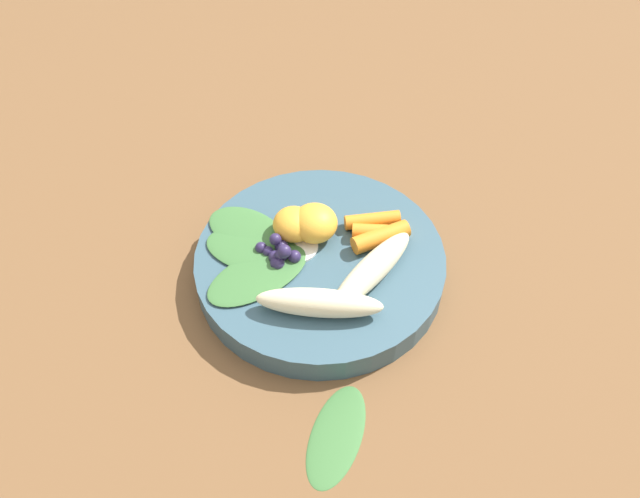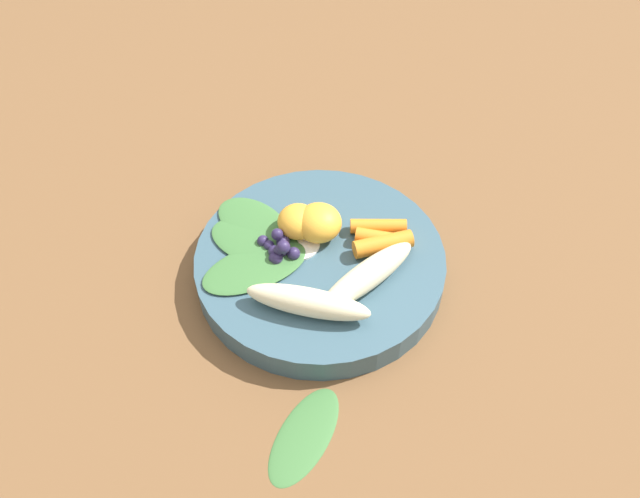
{
  "view_description": "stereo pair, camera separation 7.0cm",
  "coord_description": "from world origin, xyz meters",
  "px_view_note": "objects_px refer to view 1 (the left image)",
  "views": [
    {
      "loc": [
        0.18,
        -0.42,
        0.57
      ],
      "look_at": [
        0.0,
        0.0,
        0.04
      ],
      "focal_mm": 36.36,
      "sensor_mm": 36.0,
      "label": 1
    },
    {
      "loc": [
        0.24,
        -0.38,
        0.57
      ],
      "look_at": [
        0.0,
        0.0,
        0.04
      ],
      "focal_mm": 36.36,
      "sensor_mm": 36.0,
      "label": 2
    }
  ],
  "objects_px": {
    "kale_leaf_stray": "(336,435)",
    "banana_peeled_right": "(319,303)",
    "banana_peeled_left": "(372,270)",
    "orange_segment_near": "(294,224)",
    "bowl": "(320,264)"
  },
  "relations": [
    {
      "from": "kale_leaf_stray",
      "to": "banana_peeled_right",
      "type": "bearing_deg",
      "value": -153.83
    },
    {
      "from": "banana_peeled_left",
      "to": "orange_segment_near",
      "type": "relative_size",
      "value": 2.8
    },
    {
      "from": "banana_peeled_left",
      "to": "kale_leaf_stray",
      "type": "height_order",
      "value": "banana_peeled_left"
    },
    {
      "from": "bowl",
      "to": "banana_peeled_left",
      "type": "distance_m",
      "value": 0.07
    },
    {
      "from": "bowl",
      "to": "banana_peeled_right",
      "type": "distance_m",
      "value": 0.08
    },
    {
      "from": "banana_peeled_left",
      "to": "banana_peeled_right",
      "type": "xyz_separation_m",
      "value": [
        -0.03,
        -0.06,
        0.0
      ]
    },
    {
      "from": "bowl",
      "to": "orange_segment_near",
      "type": "height_order",
      "value": "orange_segment_near"
    },
    {
      "from": "banana_peeled_right",
      "to": "kale_leaf_stray",
      "type": "distance_m",
      "value": 0.13
    },
    {
      "from": "banana_peeled_right",
      "to": "kale_leaf_stray",
      "type": "relative_size",
      "value": 1.19
    },
    {
      "from": "banana_peeled_left",
      "to": "orange_segment_near",
      "type": "distance_m",
      "value": 0.1
    },
    {
      "from": "banana_peeled_left",
      "to": "orange_segment_near",
      "type": "height_order",
      "value": "orange_segment_near"
    },
    {
      "from": "banana_peeled_left",
      "to": "kale_leaf_stray",
      "type": "bearing_deg",
      "value": -153.84
    },
    {
      "from": "banana_peeled_right",
      "to": "orange_segment_near",
      "type": "height_order",
      "value": "orange_segment_near"
    },
    {
      "from": "banana_peeled_left",
      "to": "kale_leaf_stray",
      "type": "relative_size",
      "value": 1.19
    },
    {
      "from": "orange_segment_near",
      "to": "kale_leaf_stray",
      "type": "distance_m",
      "value": 0.23
    }
  ]
}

